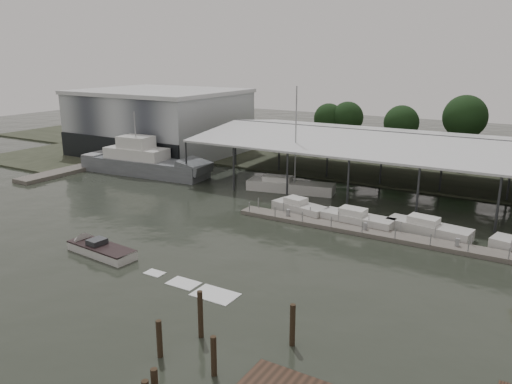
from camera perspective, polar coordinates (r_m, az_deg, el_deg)
The scene contains 14 objects.
ground at distance 45.47m, azimuth -8.97°, elevation -5.32°, with size 200.00×200.00×0.00m, color #262C23.
land_strip_far at distance 80.95m, azimuth 10.32°, elevation 3.88°, with size 140.00×30.00×0.30m.
land_strip_west at distance 93.37m, azimuth -16.25°, elevation 5.04°, with size 20.00×40.00×0.30m.
storage_warehouse at distance 84.23m, azimuth -10.89°, elevation 7.88°, with size 24.50×20.50×10.50m.
covered_boat_shed at distance 62.14m, azimuth 20.72°, elevation 5.33°, with size 58.24×24.00×6.96m.
trawler_dock at distance 75.62m, azimuth -19.84°, elevation 2.52°, with size 3.00×18.00×0.50m.
floating_dock at distance 46.99m, azimuth 13.51°, elevation -4.62°, with size 28.00×2.00×1.40m.
grey_trawler at distance 70.40m, azimuth -12.63°, elevation 3.27°, with size 19.68×6.02×8.84m.
white_sailboat at distance 60.24m, azimuth 3.79°, elevation 0.67°, with size 10.81×4.66×12.73m.
speedboat_underway at distance 43.79m, azimuth -17.73°, elevation -6.18°, with size 18.22×3.62×2.00m.
moored_cruiser_0 at distance 51.98m, azimuth 4.98°, elevation -1.81°, with size 6.29×3.43×1.70m.
moored_cruiser_1 at distance 49.25m, azimuth 11.45°, elevation -3.05°, with size 7.17×2.68×1.70m.
moored_cruiser_2 at distance 48.44m, azimuth 19.03°, elevation -3.93°, with size 7.80×3.26×1.70m.
mooring_pilings at distance 27.04m, azimuth -6.62°, elevation -18.32°, with size 6.01×9.68×3.53m.
Camera 1 is at (27.58, -32.44, 15.98)m, focal length 35.00 mm.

